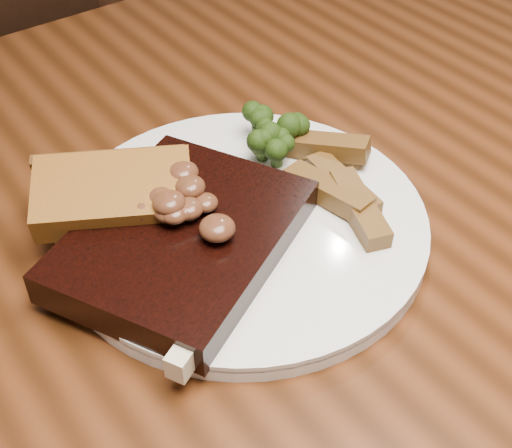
{
  "coord_description": "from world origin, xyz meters",
  "views": [
    {
      "loc": [
        -0.25,
        -0.34,
        1.15
      ],
      "look_at": [
        -0.01,
        -0.02,
        0.78
      ],
      "focal_mm": 50.0,
      "sensor_mm": 36.0,
      "label": 1
    }
  ],
  "objects_px": {
    "dining_table": "(257,308)",
    "plate": "(244,225)",
    "steak": "(183,239)",
    "garlic_bread": "(117,213)",
    "potato_wedges": "(314,185)"
  },
  "relations": [
    {
      "from": "steak",
      "to": "garlic_bread",
      "type": "distance_m",
      "value": 0.06
    },
    {
      "from": "plate",
      "to": "steak",
      "type": "height_order",
      "value": "steak"
    },
    {
      "from": "plate",
      "to": "garlic_bread",
      "type": "height_order",
      "value": "garlic_bread"
    },
    {
      "from": "garlic_bread",
      "to": "plate",
      "type": "bearing_deg",
      "value": -3.17
    },
    {
      "from": "plate",
      "to": "potato_wedges",
      "type": "distance_m",
      "value": 0.07
    },
    {
      "from": "dining_table",
      "to": "plate",
      "type": "height_order",
      "value": "plate"
    },
    {
      "from": "dining_table",
      "to": "potato_wedges",
      "type": "xyz_separation_m",
      "value": [
        0.06,
        -0.0,
        0.12
      ]
    },
    {
      "from": "potato_wedges",
      "to": "steak",
      "type": "bearing_deg",
      "value": 176.63
    },
    {
      "from": "steak",
      "to": "garlic_bread",
      "type": "height_order",
      "value": "steak"
    },
    {
      "from": "dining_table",
      "to": "plate",
      "type": "relative_size",
      "value": 5.32
    },
    {
      "from": "plate",
      "to": "steak",
      "type": "bearing_deg",
      "value": -177.11
    },
    {
      "from": "plate",
      "to": "steak",
      "type": "distance_m",
      "value": 0.06
    },
    {
      "from": "steak",
      "to": "garlic_bread",
      "type": "bearing_deg",
      "value": 87.24
    },
    {
      "from": "steak",
      "to": "garlic_bread",
      "type": "xyz_separation_m",
      "value": [
        -0.03,
        0.06,
        -0.0
      ]
    },
    {
      "from": "plate",
      "to": "dining_table",
      "type": "bearing_deg",
      "value": -54.01
    }
  ]
}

